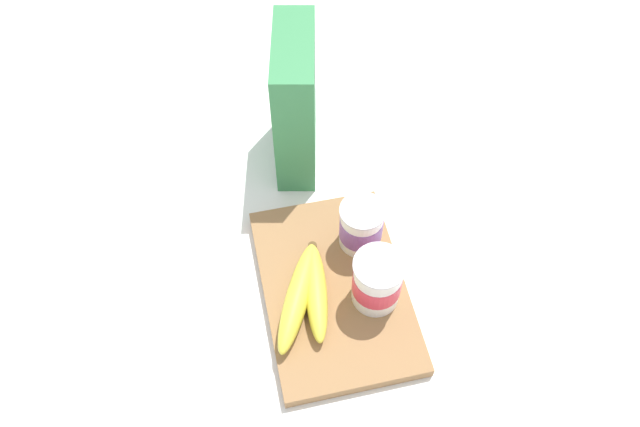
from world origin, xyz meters
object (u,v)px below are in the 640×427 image
yogurt_cup_front (361,226)px  banana_bunch (306,294)px  cereal_box (292,103)px  yogurt_cup_back (377,281)px  cutting_board (334,289)px

yogurt_cup_front → banana_bunch: size_ratio=0.47×
cereal_box → banana_bunch: cereal_box is taller
yogurt_cup_back → yogurt_cup_front: bearing=178.6°
cutting_board → yogurt_cup_back: (0.03, 0.06, 0.06)m
cereal_box → banana_bunch: (0.31, -0.04, -0.08)m
cutting_board → yogurt_cup_front: bearing=140.5°
yogurt_cup_front → banana_bunch: 0.14m
cutting_board → yogurt_cup_back: 0.09m
cereal_box → yogurt_cup_back: (0.32, 0.06, -0.06)m
yogurt_cup_front → yogurt_cup_back: bearing=-1.4°
yogurt_cup_front → yogurt_cup_back: 0.10m
cereal_box → cutting_board: bearing=-166.6°
cutting_board → cereal_box: cereal_box is taller
cutting_board → banana_bunch: banana_bunch is taller
yogurt_cup_back → banana_bunch: yogurt_cup_back is taller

